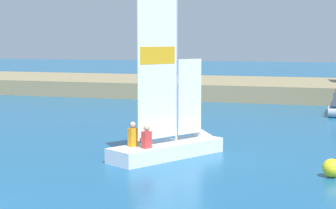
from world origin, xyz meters
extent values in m
cube|color=#897A56|center=(0.00, 31.01, 0.54)|extent=(80.00, 10.36, 1.08)
cube|color=white|center=(3.21, 8.45, 0.25)|extent=(3.13, 4.33, 0.49)
cone|color=white|center=(4.25, 10.31, 0.25)|extent=(1.48, 1.47, 1.10)
cylinder|color=#B7B7BC|center=(3.42, 8.82, 3.23)|extent=(0.08, 0.08, 5.49)
cube|color=white|center=(3.01, 8.08, 3.13)|extent=(0.84, 1.49, 4.77)
cube|color=orange|center=(3.01, 8.08, 3.42)|extent=(0.76, 1.34, 0.57)
cube|color=white|center=(3.73, 9.39, 1.98)|extent=(0.56, 0.97, 2.58)
cylinder|color=#B7B7BC|center=(3.01, 8.08, 0.71)|extent=(0.87, 1.50, 0.06)
cube|color=red|center=(2.90, 7.33, 0.76)|extent=(0.31, 0.34, 0.54)
sphere|color=tan|center=(2.90, 7.33, 1.14)|extent=(0.20, 0.20, 0.20)
cube|color=orange|center=(2.37, 7.48, 0.79)|extent=(0.31, 0.34, 0.60)
sphere|color=tan|center=(2.37, 7.48, 1.20)|extent=(0.20, 0.20, 0.20)
sphere|color=yellow|center=(8.59, 7.24, 0.27)|extent=(0.54, 0.54, 0.54)
camera|label=1|loc=(9.11, -9.28, 3.87)|focal=60.49mm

